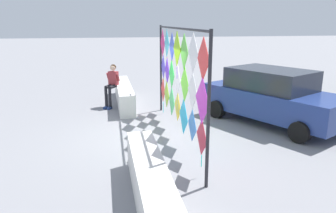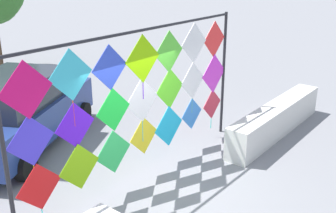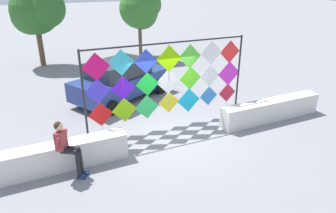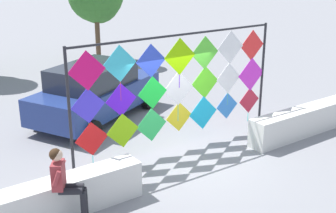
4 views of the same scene
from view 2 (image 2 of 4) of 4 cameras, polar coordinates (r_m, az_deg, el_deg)
ground at (r=8.11m, az=-0.18°, el=-11.94°), size 120.00×120.00×0.00m
plaza_ledge_right at (r=10.83m, az=14.91°, el=-1.75°), size 4.27×0.56×0.79m
kite_display_rack at (r=7.97m, az=-3.51°, el=2.12°), size 5.98×0.18×3.09m
parked_car at (r=10.29m, az=-20.31°, el=-0.57°), size 4.90×3.78×1.75m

